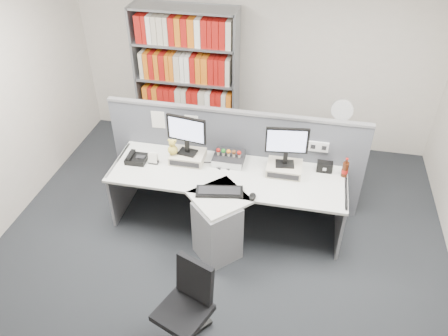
% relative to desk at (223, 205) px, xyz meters
% --- Properties ---
extents(ground, '(5.50, 5.50, 0.00)m').
position_rel_desk_xyz_m(ground, '(0.00, -0.60, -0.46)').
color(ground, '#282B30').
rests_on(ground, ground).
extents(room_shell, '(5.04, 5.54, 2.72)m').
position_rel_desk_xyz_m(room_shell, '(0.00, -0.60, 1.33)').
color(room_shell, beige).
rests_on(room_shell, ground).
extents(partition, '(3.00, 0.08, 1.27)m').
position_rel_desk_xyz_m(partition, '(0.00, 0.65, 0.19)').
color(partition, '#585B64').
rests_on(partition, ground).
extents(desk, '(2.60, 1.20, 0.72)m').
position_rel_desk_xyz_m(desk, '(0.00, 0.00, 0.00)').
color(desk, silver).
rests_on(desk, ground).
extents(monitor_riser_left, '(0.38, 0.31, 0.10)m').
position_rel_desk_xyz_m(monitor_riser_left, '(-0.49, 0.38, 0.31)').
color(monitor_riser_left, beige).
rests_on(monitor_riser_left, desk).
extents(monitor_riser_right, '(0.38, 0.31, 0.10)m').
position_rel_desk_xyz_m(monitor_riser_right, '(0.61, 0.38, 0.31)').
color(monitor_riser_right, beige).
rests_on(monitor_riser_right, desk).
extents(monitor_left, '(0.46, 0.18, 0.47)m').
position_rel_desk_xyz_m(monitor_left, '(-0.49, 0.38, 0.64)').
color(monitor_left, black).
rests_on(monitor_left, monitor_riser_left).
extents(monitor_right, '(0.46, 0.17, 0.46)m').
position_rel_desk_xyz_m(monitor_right, '(0.61, 0.38, 0.64)').
color(monitor_right, black).
rests_on(monitor_right, monitor_riser_right).
extents(desktop_pc, '(0.34, 0.31, 0.09)m').
position_rel_desk_xyz_m(desktop_pc, '(-0.03, 0.45, 0.31)').
color(desktop_pc, black).
rests_on(desktop_pc, desk).
extents(figurines, '(0.29, 0.05, 0.09)m').
position_rel_desk_xyz_m(figurines, '(-0.03, 0.44, 0.41)').
color(figurines, beige).
rests_on(figurines, desktop_pc).
extents(keyboard, '(0.51, 0.27, 0.03)m').
position_rel_desk_xyz_m(keyboard, '(-0.01, -0.11, 0.28)').
color(keyboard, black).
rests_on(keyboard, desk).
extents(mouse, '(0.07, 0.12, 0.04)m').
position_rel_desk_xyz_m(mouse, '(0.34, -0.13, 0.29)').
color(mouse, black).
rests_on(mouse, desk).
extents(desk_phone, '(0.23, 0.21, 0.10)m').
position_rel_desk_xyz_m(desk_phone, '(-1.06, 0.24, 0.30)').
color(desk_phone, black).
rests_on(desk_phone, desk).
extents(desk_calendar, '(0.11, 0.08, 0.13)m').
position_rel_desk_xyz_m(desk_calendar, '(-0.86, 0.25, 0.32)').
color(desk_calendar, black).
rests_on(desk_calendar, desk).
extents(plush_toy, '(0.11, 0.11, 0.20)m').
position_rel_desk_xyz_m(plush_toy, '(-0.65, 0.33, 0.45)').
color(plush_toy, gold).
rests_on(plush_toy, monitor_riser_left).
extents(speaker, '(0.17, 0.10, 0.11)m').
position_rel_desk_xyz_m(speaker, '(1.04, 0.49, 0.32)').
color(speaker, black).
rests_on(speaker, desk).
extents(cola_bottle, '(0.07, 0.07, 0.23)m').
position_rel_desk_xyz_m(cola_bottle, '(1.26, 0.45, 0.35)').
color(cola_bottle, '#3F190A').
rests_on(cola_bottle, desk).
extents(shelving_unit, '(1.41, 0.40, 2.00)m').
position_rel_desk_xyz_m(shelving_unit, '(-0.90, 1.85, 0.52)').
color(shelving_unit, gray).
rests_on(shelving_unit, ground).
extents(filing_cabinet, '(0.45, 0.61, 0.70)m').
position_rel_desk_xyz_m(filing_cabinet, '(1.20, 1.40, -0.11)').
color(filing_cabinet, gray).
rests_on(filing_cabinet, ground).
extents(desk_fan, '(0.27, 0.16, 0.45)m').
position_rel_desk_xyz_m(desk_fan, '(1.20, 1.40, 0.53)').
color(desk_fan, white).
rests_on(desk_fan, filing_cabinet).
extents(office_chair, '(0.57, 0.58, 0.87)m').
position_rel_desk_xyz_m(office_chair, '(-0.03, -1.33, 0.01)').
color(office_chair, silver).
rests_on(office_chair, ground).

